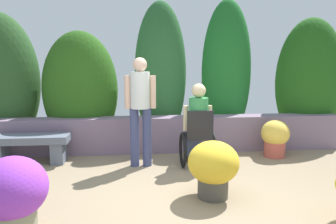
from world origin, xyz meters
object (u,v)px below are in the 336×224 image
object	(u,v)px
flower_pot_purple_near	(275,137)
flower_pot_terracotta_by_wall	(13,194)
stone_bench	(29,145)
person_standing_companion	(140,104)
person_in_wheelchair	(198,128)
flower_pot_red_accent	(213,167)

from	to	relation	value
flower_pot_purple_near	flower_pot_terracotta_by_wall	bearing A→B (deg)	-147.88
stone_bench	flower_pot_terracotta_by_wall	distance (m)	2.37
flower_pot_terracotta_by_wall	person_standing_companion	bearing A→B (deg)	57.86
stone_bench	flower_pot_purple_near	bearing A→B (deg)	6.74
person_standing_companion	person_in_wheelchair	bearing A→B (deg)	-0.19
stone_bench	flower_pot_terracotta_by_wall	world-z (taller)	flower_pot_terracotta_by_wall
flower_pot_terracotta_by_wall	flower_pot_red_accent	world-z (taller)	flower_pot_terracotta_by_wall
flower_pot_purple_near	flower_pot_terracotta_by_wall	size ratio (longest dim) A/B	0.84
flower_pot_red_accent	person_in_wheelchair	bearing A→B (deg)	88.46
flower_pot_terracotta_by_wall	flower_pot_red_accent	xyz separation A→B (m)	(2.11, 0.68, -0.03)
person_standing_companion	flower_pot_terracotta_by_wall	xyz separation A→B (m)	(-1.24, -1.98, -0.58)
person_standing_companion	flower_pot_terracotta_by_wall	bearing A→B (deg)	-117.19
stone_bench	flower_pot_terracotta_by_wall	bearing A→B (deg)	-68.30
flower_pot_purple_near	flower_pot_terracotta_by_wall	distance (m)	4.25
person_standing_companion	flower_pot_red_accent	distance (m)	1.68
stone_bench	flower_pot_purple_near	distance (m)	4.19
flower_pot_purple_near	flower_pot_red_accent	bearing A→B (deg)	-133.25
flower_pot_purple_near	person_in_wheelchair	bearing A→B (deg)	-165.98
person_standing_companion	flower_pot_purple_near	world-z (taller)	person_standing_companion
person_in_wheelchair	stone_bench	bearing A→B (deg)	172.22
flower_pot_purple_near	person_standing_companion	bearing A→B (deg)	-173.15
flower_pot_terracotta_by_wall	stone_bench	bearing A→B (deg)	104.50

